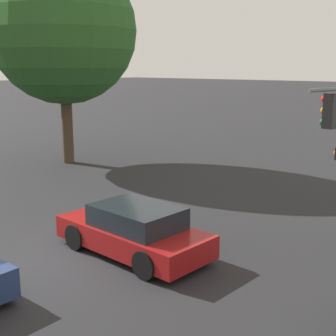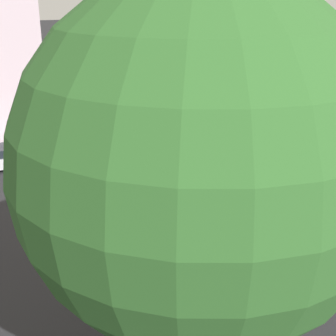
% 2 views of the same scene
% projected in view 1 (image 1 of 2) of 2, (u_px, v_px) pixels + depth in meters
% --- Properties ---
extents(ground_plane, '(300.00, 300.00, 0.00)m').
position_uv_depth(ground_plane, '(37.00, 262.00, 12.04)').
color(ground_plane, black).
extents(street_tree, '(7.29, 7.29, 10.32)m').
position_uv_depth(street_tree, '(63.00, 31.00, 23.11)').
color(street_tree, '#423323').
rests_on(street_tree, ground_plane).
extents(crossing_car_0, '(4.40, 2.02, 1.35)m').
position_uv_depth(crossing_car_0, '(134.00, 231.00, 12.41)').
color(crossing_car_0, maroon).
rests_on(crossing_car_0, ground_plane).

